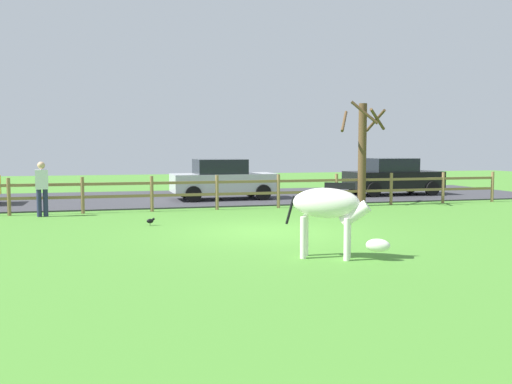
{
  "coord_description": "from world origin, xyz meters",
  "views": [
    {
      "loc": [
        -3.62,
        -12.69,
        2.04
      ],
      "look_at": [
        -0.05,
        1.06,
        0.89
      ],
      "focal_mm": 38.15,
      "sensor_mm": 36.0,
      "label": 1
    }
  ],
  "objects_px": {
    "parked_car_silver": "(223,179)",
    "parked_car_black": "(392,176)",
    "crow_on_grass": "(151,221)",
    "visitor_near_fence": "(42,186)",
    "bare_tree": "(363,150)",
    "zebra": "(331,209)"
  },
  "relations": [
    {
      "from": "parked_car_silver",
      "to": "parked_car_black",
      "type": "distance_m",
      "value": 7.4
    },
    {
      "from": "crow_on_grass",
      "to": "visitor_near_fence",
      "type": "height_order",
      "value": "visitor_near_fence"
    },
    {
      "from": "parked_car_silver",
      "to": "parked_car_black",
      "type": "bearing_deg",
      "value": 1.31
    },
    {
      "from": "parked_car_silver",
      "to": "parked_car_black",
      "type": "height_order",
      "value": "same"
    },
    {
      "from": "bare_tree",
      "to": "zebra",
      "type": "distance_m",
      "value": 9.58
    },
    {
      "from": "visitor_near_fence",
      "to": "parked_car_black",
      "type": "bearing_deg",
      "value": 15.44
    },
    {
      "from": "bare_tree",
      "to": "crow_on_grass",
      "type": "relative_size",
      "value": 17.04
    },
    {
      "from": "parked_car_black",
      "to": "bare_tree",
      "type": "bearing_deg",
      "value": -132.18
    },
    {
      "from": "zebra",
      "to": "visitor_near_fence",
      "type": "distance_m",
      "value": 9.88
    },
    {
      "from": "zebra",
      "to": "visitor_near_fence",
      "type": "relative_size",
      "value": 1.07
    },
    {
      "from": "bare_tree",
      "to": "zebra",
      "type": "xyz_separation_m",
      "value": [
        -4.62,
        -8.33,
        -1.06
      ]
    },
    {
      "from": "crow_on_grass",
      "to": "parked_car_silver",
      "type": "relative_size",
      "value": 0.05
    },
    {
      "from": "bare_tree",
      "to": "zebra",
      "type": "height_order",
      "value": "bare_tree"
    },
    {
      "from": "parked_car_black",
      "to": "zebra",
      "type": "bearing_deg",
      "value": -123.2
    },
    {
      "from": "zebra",
      "to": "visitor_near_fence",
      "type": "xyz_separation_m",
      "value": [
        -5.96,
        7.88,
        -0.02
      ]
    },
    {
      "from": "parked_car_silver",
      "to": "visitor_near_fence",
      "type": "distance_m",
      "value": 7.13
    },
    {
      "from": "bare_tree",
      "to": "parked_car_silver",
      "type": "bearing_deg",
      "value": 144.54
    },
    {
      "from": "parked_car_silver",
      "to": "visitor_near_fence",
      "type": "height_order",
      "value": "visitor_near_fence"
    },
    {
      "from": "visitor_near_fence",
      "to": "crow_on_grass",
      "type": "bearing_deg",
      "value": -42.08
    },
    {
      "from": "visitor_near_fence",
      "to": "parked_car_silver",
      "type": "bearing_deg",
      "value": 30.13
    },
    {
      "from": "bare_tree",
      "to": "parked_car_black",
      "type": "bearing_deg",
      "value": 47.82
    },
    {
      "from": "zebra",
      "to": "crow_on_grass",
      "type": "bearing_deg",
      "value": 119.75
    }
  ]
}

